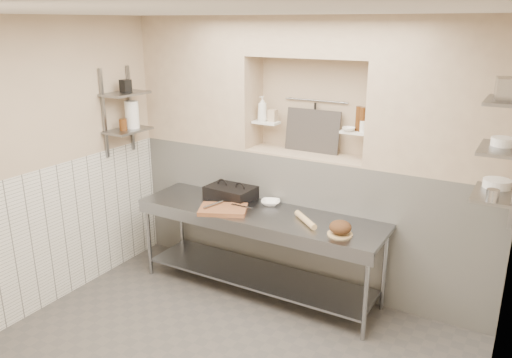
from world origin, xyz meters
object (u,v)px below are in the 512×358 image
Objects in this scene: bowl_alcove at (349,129)px; prep_table at (258,235)px; bottle_soap at (262,109)px; jug_left at (132,115)px; rolling_pin at (305,220)px; bread_loaf at (340,227)px; panini_press at (231,192)px; mixing_bowl at (271,203)px; cutting_board at (223,210)px.

prep_table is at bearing -144.33° from bowl_alcove.
bottle_soap is 1.44m from jug_left.
prep_table is 6.67× the size of rolling_pin.
bread_loaf is at bearing -1.51° from jug_left.
jug_left is at bearing -163.09° from panini_press.
bowl_alcove is at bearing 21.04° from mixing_bowl.
jug_left is at bearing -154.78° from bottle_soap.
jug_left is (-1.25, 0.11, 0.84)m from cutting_board.
cutting_board reaches higher than prep_table.
cutting_board is at bearing -94.02° from bottle_soap.
bowl_alcove reaches higher than cutting_board.
rolling_pin is (0.99, -0.23, -0.04)m from panini_press.
rolling_pin is at bearing 165.34° from bread_loaf.
rolling_pin is (0.85, 0.14, 0.01)m from cutting_board.
prep_table is 20.36× the size of bowl_alcove.
mixing_bowl is at bearing 87.03° from prep_table.
mixing_bowl is at bearing -158.96° from bowl_alcove.
bread_loaf is 1.01m from bowl_alcove.
jug_left is at bearing 178.49° from bread_loaf.
bottle_soap is at bearing 131.64° from mixing_bowl.
rolling_pin is 0.99m from bowl_alcove.
prep_table is 5.50× the size of cutting_board.
bread_loaf is at bearing -14.66° from rolling_pin.
cutting_board is (-0.31, -0.16, 0.28)m from prep_table.
bottle_soap reaches higher than prep_table.
bottle_soap reaches higher than mixing_bowl.
bottle_soap is (-0.26, 0.56, 1.20)m from prep_table.
bread_loaf is 1.62m from bottle_soap.
bowl_alcove is (0.71, 0.27, 0.81)m from mixing_bowl.
bottle_soap reaches higher than panini_press.
jug_left is (-2.48, 0.07, 0.79)m from bread_loaf.
panini_press is at bearing -165.30° from bowl_alcove.
jug_left is (-1.56, -0.06, 1.12)m from prep_table.
mixing_bowl is (0.47, 0.04, -0.04)m from panini_press.
jug_left is at bearing -169.17° from mixing_bowl.
bottle_soap is at bearing 150.22° from bread_loaf.
jug_left reaches higher than bread_loaf.
panini_press is at bearing 110.75° from cutting_board.
bowl_alcove reaches higher than panini_press.
panini_press is at bearing 166.48° from bread_loaf.
bread_loaf reaches higher than prep_table.
cutting_board is at bearing -170.36° from rolling_pin.
prep_table is 4.96× the size of panini_press.
bowl_alcove is (1.04, 0.68, 0.81)m from cutting_board.
jug_left reaches higher than prep_table.
jug_left reaches higher than mixing_bowl.
panini_press is 0.96m from bottle_soap.
panini_press is at bearing 155.27° from prep_table.
bottle_soap is 0.99m from bowl_alcove.
bread_loaf is at bearing -22.01° from mixing_bowl.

